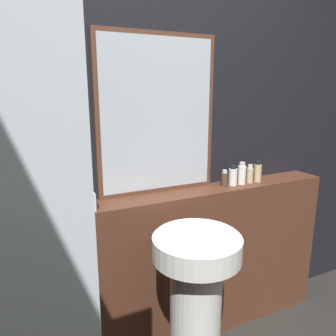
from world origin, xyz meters
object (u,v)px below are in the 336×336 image
Objects in this scene: shampoo_bottle at (224,179)px; pedestal_sink at (196,305)px; lotion_bottle at (242,174)px; conditioner_bottle at (233,176)px; body_wash_bottle at (250,174)px; hand_soap_bottle at (258,172)px; mirror at (158,116)px; towel_stack at (71,201)px.

pedestal_sink is at bearing -136.65° from shampoo_bottle.
conditioner_bottle is at bearing 180.00° from lotion_bottle.
body_wash_bottle is 0.85× the size of hand_soap_bottle.
mirror reaches higher than pedestal_sink.
hand_soap_bottle reaches higher than shampoo_bottle.
body_wash_bottle reaches higher than pedestal_sink.
pedestal_sink is 1.03m from mirror.
lotion_bottle is at bearing 180.00° from hand_soap_bottle.
mirror is at bearing 172.29° from body_wash_bottle.
lotion_bottle is (1.08, 0.00, 0.02)m from towel_stack.
hand_soap_bottle is (0.71, 0.42, 0.51)m from pedestal_sink.
lotion_bottle is 0.07m from body_wash_bottle.
lotion_bottle is 1.19× the size of body_wash_bottle.
lotion_bottle is at bearing 180.00° from body_wash_bottle.
body_wash_bottle is at bearing 0.00° from lotion_bottle.
mirror reaches higher than shampoo_bottle.
mirror is 0.67m from towel_stack.
towel_stack is 0.95m from shampoo_bottle.
towel_stack is 1.21m from hand_soap_bottle.
mirror is (0.02, 0.50, 0.89)m from pedestal_sink.
pedestal_sink is 6.45× the size of lotion_bottle.
hand_soap_bottle reaches higher than conditioner_bottle.
lotion_bottle is at bearing -8.61° from mirror.
body_wash_bottle is (0.65, 0.42, 0.50)m from pedestal_sink.
towel_stack is at bearing -170.86° from mirror.
mirror is 0.68m from lotion_bottle.
shampoo_bottle is (0.42, -0.08, -0.40)m from mirror.
hand_soap_bottle reaches higher than body_wash_bottle.
conditioner_bottle is at bearing 39.52° from pedestal_sink.
conditioner_bottle is 0.93× the size of hand_soap_bottle.
towel_stack is 1.08m from lotion_bottle.
shampoo_bottle is at bearing 180.00° from conditioner_bottle.
shampoo_bottle is (0.45, 0.42, 0.49)m from pedestal_sink.
pedestal_sink is at bearing -140.48° from conditioner_bottle.
shampoo_bottle is at bearing 0.00° from towel_stack.
conditioner_bottle is (0.49, -0.08, -0.39)m from mirror.
lotion_bottle is at bearing 35.94° from pedestal_sink.
shampoo_bottle is at bearing 180.00° from hand_soap_bottle.
towel_stack is 1.54× the size of lotion_bottle.
shampoo_bottle reaches higher than pedestal_sink.
conditioner_bottle reaches higher than pedestal_sink.
lotion_bottle is at bearing 0.00° from conditioner_bottle.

